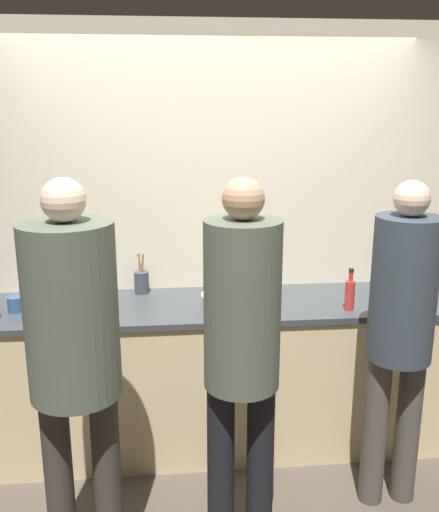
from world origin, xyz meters
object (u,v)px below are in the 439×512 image
object	(u,v)px
bottle_red	(350,294)
person_left	(73,341)
person_right	(401,322)
cup_blue	(16,304)
person_center	(242,341)
fruit_bowl	(226,301)
utensil_crock	(142,281)

from	to	relation	value
bottle_red	person_left	bearing A→B (deg)	-153.63
person_right	cup_blue	size ratio (longest dim) A/B	19.16
person_center	cup_blue	bearing A→B (deg)	144.47
person_right	fruit_bowl	xyz separation A→B (m)	(-0.84, 0.52, -0.04)
fruit_bowl	cup_blue	world-z (taller)	fruit_bowl
person_left	bottle_red	distance (m)	1.64
person_left	person_right	world-z (taller)	person_left
person_center	cup_blue	xyz separation A→B (m)	(-1.20, 0.86, -0.09)
person_right	bottle_red	xyz separation A→B (m)	(-0.12, 0.44, 0.01)
person_center	utensil_crock	size ratio (longest dim) A/B	7.04
person_center	person_right	size ratio (longest dim) A/B	1.03
person_center	cup_blue	distance (m)	1.48
person_right	fruit_bowl	distance (m)	0.99
person_center	utensil_crock	xyz separation A→B (m)	(-0.49, 1.13, -0.06)
person_right	cup_blue	world-z (taller)	person_right
person_right	utensil_crock	xyz separation A→B (m)	(-1.34, 0.86, -0.02)
person_left	person_right	distance (m)	1.61
person_left	utensil_crock	distance (m)	1.18
person_left	person_right	size ratio (longest dim) A/B	1.04
cup_blue	person_left	bearing A→B (deg)	-62.09
person_left	utensil_crock	bearing A→B (deg)	77.84
utensil_crock	cup_blue	size ratio (longest dim) A/B	2.81
person_center	utensil_crock	distance (m)	1.23
fruit_bowl	person_left	bearing A→B (deg)	-133.04
utensil_crock	cup_blue	world-z (taller)	utensil_crock
person_right	fruit_bowl	world-z (taller)	person_right
person_center	bottle_red	distance (m)	1.01
person_right	bottle_red	bearing A→B (deg)	105.45
fruit_bowl	utensil_crock	world-z (taller)	utensil_crock
person_left	cup_blue	xyz separation A→B (m)	(-0.47, 0.88, -0.13)
person_left	cup_blue	size ratio (longest dim) A/B	19.90
utensil_crock	person_left	bearing A→B (deg)	-102.16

